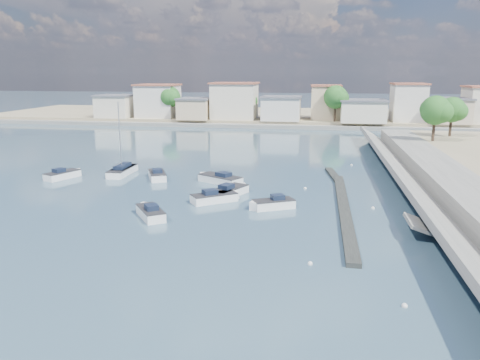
{
  "coord_description": "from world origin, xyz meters",
  "views": [
    {
      "loc": [
        4.36,
        -31.71,
        12.36
      ],
      "look_at": [
        -3.33,
        14.49,
        1.4
      ],
      "focal_mm": 35.0,
      "sensor_mm": 36.0,
      "label": 1
    }
  ],
  "objects_px": {
    "motorboat_e": "(64,175)",
    "motorboat_a": "(150,213)",
    "motorboat_d": "(271,205)",
    "motorboat_h": "(216,198)",
    "motorboat_f": "(157,175)",
    "motorboat_c": "(218,179)",
    "sailboat": "(123,171)",
    "motorboat_b": "(231,191)",
    "motorboat_g": "(123,171)"
  },
  "relations": [
    {
      "from": "motorboat_a",
      "to": "motorboat_f",
      "type": "height_order",
      "value": "same"
    },
    {
      "from": "motorboat_h",
      "to": "motorboat_f",
      "type": "bearing_deg",
      "value": 136.11
    },
    {
      "from": "motorboat_d",
      "to": "sailboat",
      "type": "distance_m",
      "value": 22.65
    },
    {
      "from": "motorboat_a",
      "to": "motorboat_c",
      "type": "distance_m",
      "value": 13.98
    },
    {
      "from": "motorboat_h",
      "to": "sailboat",
      "type": "bearing_deg",
      "value": 143.88
    },
    {
      "from": "motorboat_c",
      "to": "motorboat_e",
      "type": "xyz_separation_m",
      "value": [
        -18.44,
        -0.87,
        -0.0
      ]
    },
    {
      "from": "motorboat_b",
      "to": "motorboat_h",
      "type": "xyz_separation_m",
      "value": [
        -0.9,
        -2.64,
        0.0
      ]
    },
    {
      "from": "motorboat_d",
      "to": "motorboat_h",
      "type": "distance_m",
      "value": 5.68
    },
    {
      "from": "motorboat_d",
      "to": "sailboat",
      "type": "xyz_separation_m",
      "value": [
        -19.44,
        11.63,
        0.04
      ]
    },
    {
      "from": "motorboat_a",
      "to": "motorboat_c",
      "type": "height_order",
      "value": "same"
    },
    {
      "from": "motorboat_h",
      "to": "motorboat_c",
      "type": "bearing_deg",
      "value": 100.68
    },
    {
      "from": "motorboat_g",
      "to": "motorboat_a",
      "type": "bearing_deg",
      "value": -59.87
    },
    {
      "from": "motorboat_a",
      "to": "motorboat_b",
      "type": "xyz_separation_m",
      "value": [
        5.55,
        8.34,
        -0.0
      ]
    },
    {
      "from": "sailboat",
      "to": "motorboat_h",
      "type": "bearing_deg",
      "value": -36.12
    },
    {
      "from": "motorboat_f",
      "to": "motorboat_h",
      "type": "relative_size",
      "value": 1.03
    },
    {
      "from": "motorboat_d",
      "to": "motorboat_f",
      "type": "xyz_separation_m",
      "value": [
        -14.55,
        10.17,
        0.0
      ]
    },
    {
      "from": "motorboat_a",
      "to": "motorboat_d",
      "type": "xyz_separation_m",
      "value": [
        10.15,
        4.25,
        -0.0
      ]
    },
    {
      "from": "motorboat_f",
      "to": "motorboat_g",
      "type": "distance_m",
      "value": 5.19
    },
    {
      "from": "motorboat_h",
      "to": "sailboat",
      "type": "distance_m",
      "value": 17.27
    },
    {
      "from": "motorboat_a",
      "to": "motorboat_e",
      "type": "xyz_separation_m",
      "value": [
        -15.27,
        12.74,
        -0.0
      ]
    },
    {
      "from": "motorboat_c",
      "to": "motorboat_h",
      "type": "bearing_deg",
      "value": -79.32
    },
    {
      "from": "motorboat_d",
      "to": "motorboat_e",
      "type": "distance_m",
      "value": 26.8
    },
    {
      "from": "motorboat_d",
      "to": "sailboat",
      "type": "relative_size",
      "value": 0.46
    },
    {
      "from": "motorboat_b",
      "to": "motorboat_h",
      "type": "bearing_deg",
      "value": -108.76
    },
    {
      "from": "motorboat_d",
      "to": "motorboat_e",
      "type": "relative_size",
      "value": 0.9
    },
    {
      "from": "motorboat_d",
      "to": "motorboat_c",
      "type": "bearing_deg",
      "value": 126.7
    },
    {
      "from": "motorboat_e",
      "to": "sailboat",
      "type": "distance_m",
      "value": 6.75
    },
    {
      "from": "motorboat_c",
      "to": "motorboat_f",
      "type": "height_order",
      "value": "same"
    },
    {
      "from": "motorboat_a",
      "to": "motorboat_b",
      "type": "distance_m",
      "value": 10.02
    },
    {
      "from": "motorboat_a",
      "to": "motorboat_g",
      "type": "bearing_deg",
      "value": 120.13
    },
    {
      "from": "motorboat_b",
      "to": "motorboat_f",
      "type": "distance_m",
      "value": 11.67
    },
    {
      "from": "motorboat_b",
      "to": "sailboat",
      "type": "distance_m",
      "value": 16.65
    },
    {
      "from": "motorboat_b",
      "to": "motorboat_g",
      "type": "relative_size",
      "value": 0.99
    },
    {
      "from": "motorboat_a",
      "to": "motorboat_h",
      "type": "xyz_separation_m",
      "value": [
        4.66,
        5.7,
        -0.0
      ]
    },
    {
      "from": "motorboat_e",
      "to": "motorboat_b",
      "type": "bearing_deg",
      "value": -11.95
    },
    {
      "from": "motorboat_b",
      "to": "motorboat_d",
      "type": "distance_m",
      "value": 6.15
    },
    {
      "from": "motorboat_g",
      "to": "sailboat",
      "type": "distance_m",
      "value": 0.19
    },
    {
      "from": "motorboat_e",
      "to": "motorboat_a",
      "type": "bearing_deg",
      "value": -39.85
    },
    {
      "from": "motorboat_c",
      "to": "motorboat_f",
      "type": "xyz_separation_m",
      "value": [
        -7.57,
        0.8,
        -0.0
      ]
    },
    {
      "from": "motorboat_c",
      "to": "motorboat_b",
      "type": "bearing_deg",
      "value": -65.66
    },
    {
      "from": "motorboat_c",
      "to": "motorboat_h",
      "type": "distance_m",
      "value": 8.06
    },
    {
      "from": "motorboat_b",
      "to": "motorboat_d",
      "type": "bearing_deg",
      "value": -41.67
    },
    {
      "from": "motorboat_b",
      "to": "motorboat_g",
      "type": "distance_m",
      "value": 16.76
    },
    {
      "from": "motorboat_d",
      "to": "motorboat_f",
      "type": "distance_m",
      "value": 17.75
    },
    {
      "from": "motorboat_d",
      "to": "motorboat_e",
      "type": "bearing_deg",
      "value": 161.51
    },
    {
      "from": "motorboat_a",
      "to": "motorboat_d",
      "type": "bearing_deg",
      "value": 22.7
    },
    {
      "from": "motorboat_f",
      "to": "motorboat_h",
      "type": "height_order",
      "value": "same"
    },
    {
      "from": "motorboat_b",
      "to": "motorboat_f",
      "type": "bearing_deg",
      "value": 148.6
    },
    {
      "from": "motorboat_f",
      "to": "motorboat_e",
      "type": "bearing_deg",
      "value": -171.26
    },
    {
      "from": "motorboat_g",
      "to": "motorboat_h",
      "type": "distance_m",
      "value": 17.4
    }
  ]
}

